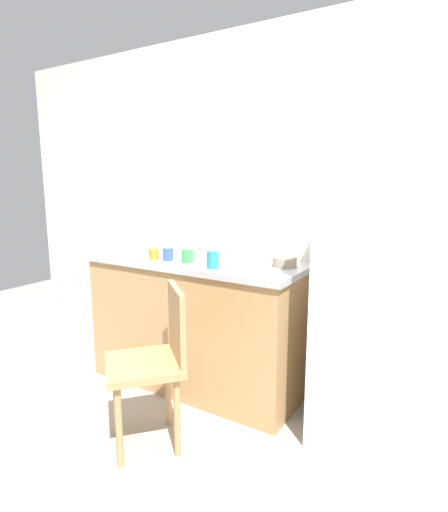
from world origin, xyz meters
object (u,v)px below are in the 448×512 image
cup_green (188,256)px  cup_blue (168,254)px  cup_orange (154,254)px  dish_tray (153,249)px  cup_teal (213,260)px  terracotta_bowl (285,262)px  refrigerator (379,312)px  chair (155,358)px

cup_green → cup_blue: (-0.15, -0.01, -0.00)m
cup_orange → cup_green: bearing=9.2°
dish_tray → cup_teal: bearing=-18.9°
cup_blue → cup_teal: size_ratio=0.78×
cup_orange → cup_blue: size_ratio=0.90×
terracotta_bowl → cup_teal: 0.45m
terracotta_bowl → cup_orange: cup_orange is taller
refrigerator → cup_orange: bearing=-172.8°
cup_teal → dish_tray: bearing=161.1°
dish_tray → cup_blue: size_ratio=3.34×
refrigerator → cup_teal: refrigerator is taller
terracotta_bowl → cup_blue: 0.78m
cup_orange → chair: bearing=-49.3°
cup_green → cup_orange: 0.26m
terracotta_bowl → cup_orange: 0.89m
cup_blue → cup_teal: cup_teal is taller
chair → cup_orange: bearing=171.8°
dish_tray → terracotta_bowl: size_ratio=1.85×
cup_green → cup_blue: cup_green is taller
chair → refrigerator: bearing=75.5°
refrigerator → cup_blue: bearing=-173.4°
terracotta_bowl → cup_blue: cup_blue is taller
chair → terracotta_bowl: size_ratio=5.88×
refrigerator → chair: bearing=-145.7°
dish_tray → cup_orange: bearing=-47.2°
cup_green → dish_tray: bearing=159.2°
terracotta_bowl → cup_teal: cup_teal is taller
cup_green → cup_teal: 0.25m
cup_orange → dish_tray: bearing=132.8°
dish_tray → cup_blue: bearing=-31.9°
cup_teal → refrigerator: bearing=12.4°
refrigerator → terracotta_bowl: size_ratio=9.88×
chair → cup_blue: bearing=163.2°
terracotta_bowl → cup_green: (-0.60, -0.21, 0.01)m
terracotta_bowl → cup_orange: (-0.85, -0.25, 0.01)m
cup_orange → cup_teal: cup_teal is taller
chair → cup_green: cup_green is taller
refrigerator → cup_blue: (-1.34, -0.16, 0.21)m
refrigerator → cup_orange: (-1.44, -0.18, 0.21)m
chair → cup_blue: 0.78m
refrigerator → cup_orange: size_ratio=19.79×
chair → terracotta_bowl: (0.42, 0.76, 0.45)m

